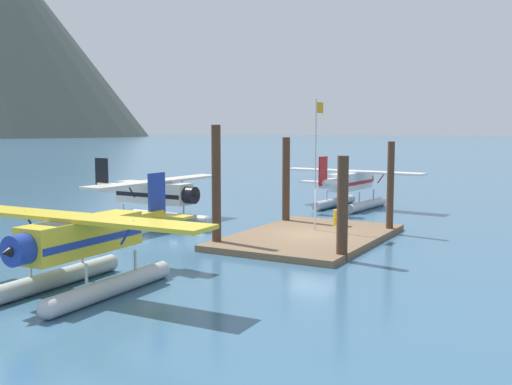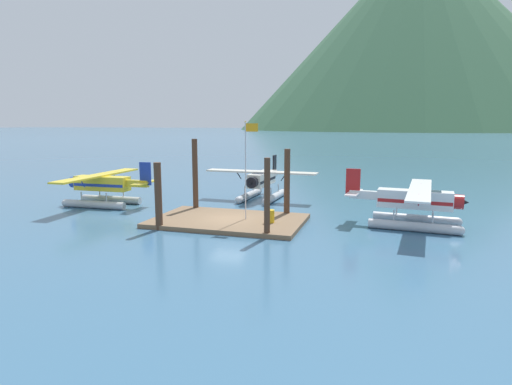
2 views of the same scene
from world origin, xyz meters
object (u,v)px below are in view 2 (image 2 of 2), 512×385
at_px(seaplane_yellow_port_fwd, 102,187).
at_px(flagpole, 247,160).
at_px(fuel_drum, 270,216).
at_px(seaplane_white_stbd_fwd, 415,204).
at_px(seaplane_cream_bow_centre, 262,183).

bearing_deg(seaplane_yellow_port_fwd, flagpole, -10.67).
relative_size(flagpole, seaplane_yellow_port_fwd, 0.66).
height_order(fuel_drum, seaplane_white_stbd_fwd, seaplane_white_stbd_fwd).
bearing_deg(fuel_drum, seaplane_white_stbd_fwd, 16.38).
distance_m(fuel_drum, seaplane_yellow_port_fwd, 16.10).
relative_size(flagpole, fuel_drum, 7.80).
bearing_deg(seaplane_cream_bow_centre, seaplane_white_stbd_fwd, -29.40).
relative_size(fuel_drum, seaplane_cream_bow_centre, 0.08).
height_order(flagpole, fuel_drum, flagpole).
bearing_deg(seaplane_cream_bow_centre, seaplane_yellow_port_fwd, -150.82).
bearing_deg(seaplane_white_stbd_fwd, seaplane_yellow_port_fwd, 179.01).
distance_m(fuel_drum, seaplane_white_stbd_fwd, 9.82).
xyz_separation_m(flagpole, seaplane_yellow_port_fwd, (-13.93, 2.62, -2.93)).
relative_size(fuel_drum, seaplane_white_stbd_fwd, 0.08).
distance_m(flagpole, seaplane_yellow_port_fwd, 14.48).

